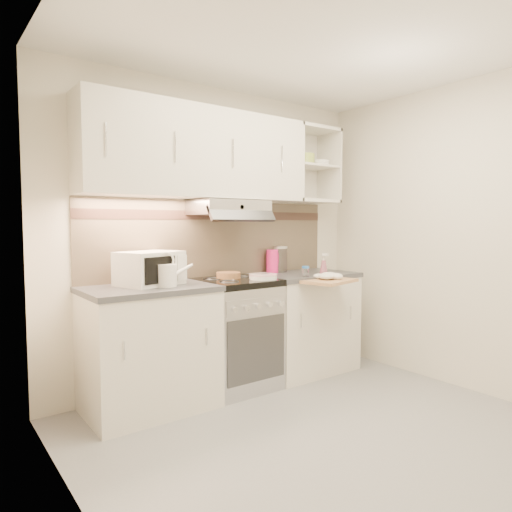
# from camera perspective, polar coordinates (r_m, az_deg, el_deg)

# --- Properties ---
(ground) EXTENTS (3.00, 3.00, 0.00)m
(ground) POSITION_cam_1_polar(r_m,az_deg,el_deg) (3.15, 9.54, -21.33)
(ground) COLOR gray
(ground) RESTS_ON ground
(room_shell) EXTENTS (3.04, 2.84, 2.52)m
(room_shell) POSITION_cam_1_polar(r_m,az_deg,el_deg) (3.13, 5.02, 9.15)
(room_shell) COLOR beige
(room_shell) RESTS_ON ground
(base_cabinet_left) EXTENTS (0.90, 0.60, 0.86)m
(base_cabinet_left) POSITION_cam_1_polar(r_m,az_deg,el_deg) (3.46, -13.16, -11.45)
(base_cabinet_left) COLOR silver
(base_cabinet_left) RESTS_ON ground
(worktop_left) EXTENTS (0.92, 0.62, 0.04)m
(worktop_left) POSITION_cam_1_polar(r_m,az_deg,el_deg) (3.37, -13.28, -4.05)
(worktop_left) COLOR #47474C
(worktop_left) RESTS_ON base_cabinet_left
(base_cabinet_right) EXTENTS (0.90, 0.60, 0.86)m
(base_cabinet_right) POSITION_cam_1_polar(r_m,az_deg,el_deg) (4.26, 5.90, -8.43)
(base_cabinet_right) COLOR silver
(base_cabinet_right) RESTS_ON ground
(worktop_right) EXTENTS (0.92, 0.62, 0.04)m
(worktop_right) POSITION_cam_1_polar(r_m,az_deg,el_deg) (4.19, 5.95, -2.40)
(worktop_right) COLOR #47474C
(worktop_right) RESTS_ON base_cabinet_right
(electric_range) EXTENTS (0.60, 0.60, 0.90)m
(electric_range) POSITION_cam_1_polar(r_m,az_deg,el_deg) (3.80, -2.58, -9.61)
(electric_range) COLOR #B7B7BC
(electric_range) RESTS_ON ground
(microwave) EXTENTS (0.51, 0.44, 0.25)m
(microwave) POSITION_cam_1_polar(r_m,az_deg,el_deg) (3.43, -13.14, -1.50)
(microwave) COLOR white
(microwave) RESTS_ON worktop_left
(watering_can) EXTENTS (0.29, 0.15, 0.25)m
(watering_can) POSITION_cam_1_polar(r_m,az_deg,el_deg) (3.32, -11.02, -2.23)
(watering_can) COLOR white
(watering_can) RESTS_ON worktop_left
(plate_stack) EXTENTS (0.23, 0.23, 0.05)m
(plate_stack) POSITION_cam_1_polar(r_m,az_deg,el_deg) (3.70, 0.89, -2.58)
(plate_stack) COLOR white
(plate_stack) RESTS_ON electric_range
(bread_loaf) EXTENTS (0.20, 0.20, 0.05)m
(bread_loaf) POSITION_cam_1_polar(r_m,az_deg,el_deg) (3.77, -3.45, -2.41)
(bread_loaf) COLOR #AA693C
(bread_loaf) RESTS_ON electric_range
(pink_pitcher) EXTENTS (0.11, 0.11, 0.21)m
(pink_pitcher) POSITION_cam_1_polar(r_m,az_deg,el_deg) (4.19, 2.06, -0.62)
(pink_pitcher) COLOR #FD207C
(pink_pitcher) RESTS_ON worktop_right
(glass_jar) EXTENTS (0.13, 0.13, 0.24)m
(glass_jar) POSITION_cam_1_polar(r_m,az_deg,el_deg) (4.25, 3.09, -0.37)
(glass_jar) COLOR white
(glass_jar) RESTS_ON worktop_right
(spice_jar) EXTENTS (0.06, 0.06, 0.09)m
(spice_jar) POSITION_cam_1_polar(r_m,az_deg,el_deg) (3.90, 6.21, -1.90)
(spice_jar) COLOR white
(spice_jar) RESTS_ON worktop_right
(spray_bottle) EXTENTS (0.08, 0.08, 0.20)m
(spray_bottle) POSITION_cam_1_polar(r_m,az_deg,el_deg) (4.13, 8.46, -1.15)
(spray_bottle) COLOR pink
(spray_bottle) RESTS_ON worktop_right
(cutting_board) EXTENTS (0.53, 0.49, 0.02)m
(cutting_board) POSITION_cam_1_polar(r_m,az_deg,el_deg) (3.87, 8.57, -3.06)
(cutting_board) COLOR #A18856
(cutting_board) RESTS_ON base_cabinet_right
(dish_towel) EXTENTS (0.32, 0.30, 0.07)m
(dish_towel) POSITION_cam_1_polar(r_m,az_deg,el_deg) (3.86, 8.63, -2.38)
(dish_towel) COLOR silver
(dish_towel) RESTS_ON cutting_board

